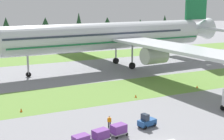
# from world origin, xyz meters

# --- Properties ---
(grass_strip_near) EXTENTS (320.00, 15.08, 0.01)m
(grass_strip_near) POSITION_xyz_m (0.00, 25.62, 0.00)
(grass_strip_near) COLOR olive
(grass_strip_near) RESTS_ON ground
(grass_strip_far) EXTENTS (320.00, 15.08, 0.01)m
(grass_strip_far) POSITION_xyz_m (0.00, 67.78, 0.00)
(grass_strip_far) COLOR olive
(grass_strip_far) RESTS_ON ground
(airliner) EXTENTS (66.52, 81.93, 23.66)m
(airliner) POSITION_xyz_m (17.01, 46.85, 8.48)
(airliner) COLOR silver
(airliner) RESTS_ON ground
(baggage_tug) EXTENTS (2.81, 1.81, 1.97)m
(baggage_tug) POSITION_xyz_m (1.67, 6.47, 0.81)
(baggage_tug) COLOR #1E4C8E
(baggage_tug) RESTS_ON ground
(cargo_dolly_lead) EXTENTS (2.46, 1.92, 1.55)m
(cargo_dolly_lead) POSITION_xyz_m (-3.24, 5.44, 0.92)
(cargo_dolly_lead) COLOR #A3A3A8
(cargo_dolly_lead) RESTS_ON ground
(cargo_dolly_second) EXTENTS (2.46, 1.92, 1.55)m
(cargo_dolly_second) POSITION_xyz_m (-6.08, 4.84, 0.92)
(cargo_dolly_second) COLOR #A3A3A8
(cargo_dolly_second) RESTS_ON ground
(cargo_dolly_third) EXTENTS (2.46, 1.92, 1.55)m
(cargo_dolly_third) POSITION_xyz_m (-8.92, 4.24, 0.92)
(cargo_dolly_third) COLOR #A3A3A8
(cargo_dolly_third) RESTS_ON ground
(ground_crew_marshaller) EXTENTS (0.51, 0.36, 1.74)m
(ground_crew_marshaller) POSITION_xyz_m (-3.13, 8.51, 0.95)
(ground_crew_marshaller) COLOR black
(ground_crew_marshaller) RESTS_ON ground
(taxiway_marker_0) EXTENTS (0.44, 0.44, 0.57)m
(taxiway_marker_0) POSITION_xyz_m (7.54, 19.75, 0.29)
(taxiway_marker_0) COLOR orange
(taxiway_marker_0) RESTS_ON ground
(taxiway_marker_1) EXTENTS (0.44, 0.44, 0.53)m
(taxiway_marker_1) POSITION_xyz_m (22.23, 20.34, 0.27)
(taxiway_marker_1) COLOR orange
(taxiway_marker_1) RESTS_ON ground
(taxiway_marker_3) EXTENTS (0.44, 0.44, 0.63)m
(taxiway_marker_3) POSITION_xyz_m (-12.93, 20.69, 0.32)
(taxiway_marker_3) COLOR orange
(taxiway_marker_3) RESTS_ON ground
(distant_tree_line) EXTENTS (158.77, 9.94, 12.29)m
(distant_tree_line) POSITION_xyz_m (1.88, 113.20, 6.72)
(distant_tree_line) COLOR #4C3823
(distant_tree_line) RESTS_ON ground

